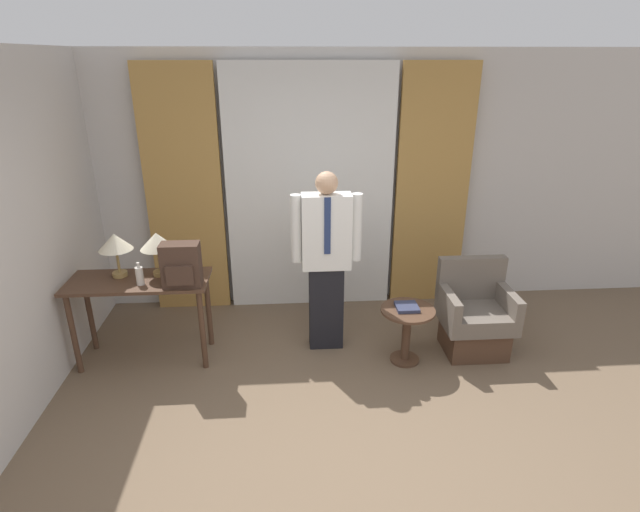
% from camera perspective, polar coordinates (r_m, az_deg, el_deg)
% --- Properties ---
extents(ground_plane, '(16.00, 16.00, 0.00)m').
position_cam_1_polar(ground_plane, '(3.67, 1.25, -23.63)').
color(ground_plane, brown).
extents(wall_back, '(10.00, 0.06, 2.70)m').
position_cam_1_polar(wall_back, '(5.39, -1.21, 8.31)').
color(wall_back, beige).
rests_on(wall_back, ground_plane).
extents(curtain_sheer_center, '(1.75, 0.06, 2.58)m').
position_cam_1_polar(curtain_sheer_center, '(5.28, -1.13, 7.35)').
color(curtain_sheer_center, white).
rests_on(curtain_sheer_center, ground_plane).
extents(curtain_drape_left, '(0.78, 0.06, 2.58)m').
position_cam_1_polar(curtain_drape_left, '(5.38, -15.25, 6.85)').
color(curtain_drape_left, '#B28442').
rests_on(curtain_drape_left, ground_plane).
extents(curtain_drape_right, '(0.78, 0.06, 2.58)m').
position_cam_1_polar(curtain_drape_right, '(5.50, 12.68, 7.41)').
color(curtain_drape_right, '#B28442').
rests_on(curtain_drape_right, ground_plane).
extents(desk, '(1.22, 0.51, 0.80)m').
position_cam_1_polar(desk, '(4.70, -19.88, -4.01)').
color(desk, '#4C3323').
rests_on(desk, ground_plane).
extents(table_lamp_left, '(0.29, 0.29, 0.40)m').
position_cam_1_polar(table_lamp_left, '(4.67, -22.38, 1.32)').
color(table_lamp_left, '#9E7F47').
rests_on(table_lamp_left, desk).
extents(table_lamp_right, '(0.29, 0.29, 0.40)m').
position_cam_1_polar(table_lamp_right, '(4.57, -18.15, 1.46)').
color(table_lamp_right, '#9E7F47').
rests_on(table_lamp_right, desk).
extents(bottle_near_edge, '(0.07, 0.07, 0.20)m').
position_cam_1_polar(bottle_near_edge, '(4.52, -19.92, -2.11)').
color(bottle_near_edge, silver).
rests_on(bottle_near_edge, desk).
extents(backpack, '(0.32, 0.20, 0.38)m').
position_cam_1_polar(backpack, '(4.34, -15.59, -1.03)').
color(backpack, '#422D23').
rests_on(backpack, desk).
extents(person, '(0.63, 0.21, 1.71)m').
position_cam_1_polar(person, '(4.52, 0.72, -0.04)').
color(person, black).
rests_on(person, ground_plane).
extents(armchair, '(0.64, 0.56, 0.87)m').
position_cam_1_polar(armchair, '(4.93, 17.23, -6.77)').
color(armchair, '#4C3323').
rests_on(armchair, ground_plane).
extents(side_table, '(0.48, 0.48, 0.53)m').
position_cam_1_polar(side_table, '(4.59, 9.89, -7.88)').
color(side_table, '#4C3323').
rests_on(side_table, ground_plane).
extents(book, '(0.20, 0.20, 0.03)m').
position_cam_1_polar(book, '(4.51, 9.90, -5.75)').
color(book, '#2D334C').
rests_on(book, side_table).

